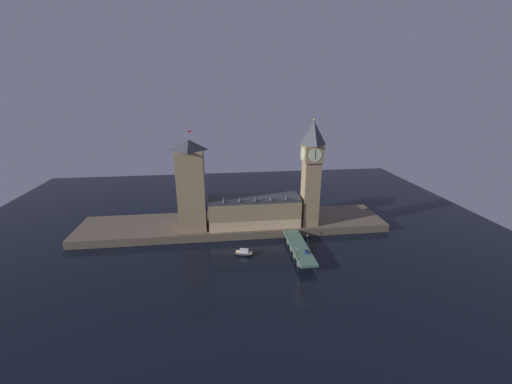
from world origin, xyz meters
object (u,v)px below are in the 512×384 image
(pedestrian_far_rail, at_px, (289,239))
(street_lamp_mid, at_px, (307,239))
(pedestrian_mid_walk, at_px, (307,246))
(street_lamp_far, at_px, (286,230))
(car_southbound_lead, at_px, (307,252))
(pedestrian_near_rail, at_px, (296,253))
(victoria_tower, at_px, (191,185))
(boat_upstream, at_px, (244,253))
(clock_tower, at_px, (311,171))
(street_lamp_near, at_px, (298,252))

(pedestrian_far_rail, xyz_separation_m, street_lamp_mid, (9.49, -8.92, 3.69))
(pedestrian_mid_walk, xyz_separation_m, street_lamp_far, (-9.49, 16.88, 3.34))
(pedestrian_far_rail, bearing_deg, car_southbound_lead, -68.96)
(street_lamp_far, bearing_deg, pedestrian_near_rail, -89.06)
(pedestrian_mid_walk, bearing_deg, street_lamp_far, 119.34)
(victoria_tower, height_order, pedestrian_mid_walk, victoria_tower)
(victoria_tower, distance_m, street_lamp_far, 70.00)
(boat_upstream, bearing_deg, pedestrian_mid_walk, -7.21)
(clock_tower, xyz_separation_m, street_lamp_mid, (-10.18, -31.93, -34.82))
(pedestrian_far_rail, xyz_separation_m, street_lamp_far, (-0.40, 5.80, 3.41))
(clock_tower, height_order, pedestrian_far_rail, clock_tower)
(pedestrian_near_rail, xyz_separation_m, street_lamp_near, (-0.40, -4.94, 3.20))
(pedestrian_near_rail, height_order, pedestrian_far_rail, pedestrian_near_rail)
(car_southbound_lead, xyz_separation_m, street_lamp_far, (-7.21, 23.52, 3.61))
(victoria_tower, bearing_deg, car_southbound_lead, -32.85)
(victoria_tower, relative_size, street_lamp_near, 10.17)
(victoria_tower, relative_size, street_lamp_mid, 9.27)
(clock_tower, relative_size, street_lamp_near, 11.17)
(pedestrian_mid_walk, bearing_deg, pedestrian_near_rail, -140.00)
(pedestrian_near_rail, distance_m, street_lamp_far, 24.73)
(victoria_tower, xyz_separation_m, street_lamp_near, (61.32, -50.18, -26.77))
(pedestrian_far_rail, distance_m, street_lamp_mid, 13.54)
(car_southbound_lead, distance_m, pedestrian_near_rail, 6.89)
(pedestrian_far_rail, distance_m, street_lamp_near, 23.87)
(street_lamp_near, height_order, boat_upstream, street_lamp_near)
(pedestrian_far_rail, height_order, street_lamp_far, street_lamp_far)
(victoria_tower, bearing_deg, pedestrian_mid_walk, -27.98)
(clock_tower, xyz_separation_m, boat_upstream, (-49.15, -29.21, -43.41))
(pedestrian_near_rail, height_order, street_lamp_near, street_lamp_near)
(car_southbound_lead, distance_m, street_lamp_mid, 9.98)
(victoria_tower, distance_m, pedestrian_near_rail, 82.18)
(street_lamp_near, bearing_deg, clock_tower, 66.72)
(street_lamp_near, xyz_separation_m, street_lamp_mid, (9.89, 14.72, 0.39))
(car_southbound_lead, xyz_separation_m, pedestrian_mid_walk, (2.27, 6.64, 0.26))
(clock_tower, bearing_deg, victoria_tower, 177.52)
(street_lamp_mid, height_order, street_lamp_far, street_lamp_mid)
(street_lamp_near, bearing_deg, pedestrian_far_rail, 89.03)
(pedestrian_near_rail, distance_m, pedestrian_mid_walk, 11.86)
(pedestrian_mid_walk, bearing_deg, pedestrian_far_rail, 129.36)
(pedestrian_far_rail, xyz_separation_m, boat_upstream, (-29.48, -6.20, -4.91))
(boat_upstream, bearing_deg, street_lamp_far, 22.42)
(pedestrian_mid_walk, height_order, street_lamp_far, street_lamp_far)
(street_lamp_near, height_order, street_lamp_far, street_lamp_far)
(victoria_tower, height_order, car_southbound_lead, victoria_tower)
(pedestrian_mid_walk, relative_size, boat_upstream, 0.14)
(victoria_tower, xyz_separation_m, pedestrian_far_rail, (61.72, -26.54, -30.07))
(pedestrian_near_rail, bearing_deg, street_lamp_near, -94.63)
(clock_tower, relative_size, street_lamp_far, 10.87)
(car_southbound_lead, distance_m, street_lamp_far, 24.86)
(car_southbound_lead, bearing_deg, street_lamp_far, 107.06)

